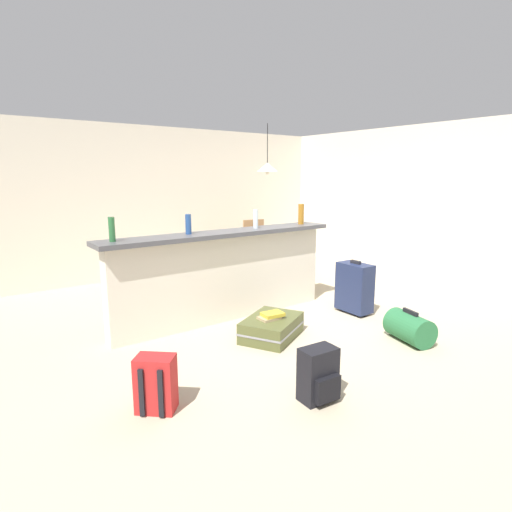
{
  "coord_description": "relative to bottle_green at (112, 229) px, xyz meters",
  "views": [
    {
      "loc": [
        -3.2,
        -3.71,
        1.7
      ],
      "look_at": [
        -0.06,
        0.51,
        0.68
      ],
      "focal_mm": 29.25,
      "sensor_mm": 36.0,
      "label": 1
    }
  ],
  "objects": [
    {
      "name": "ground_plane",
      "position": [
        1.91,
        -0.37,
        -1.21
      ],
      "size": [
        13.0,
        13.0,
        0.05
      ],
      "primitive_type": "cube",
      "color": "#BCAD8E"
    },
    {
      "name": "wall_back",
      "position": [
        1.91,
        2.68,
        0.07
      ],
      "size": [
        6.6,
        0.1,
        2.5
      ],
      "primitive_type": "cube",
      "color": "silver",
      "rests_on": "ground_plane"
    },
    {
      "name": "wall_right",
      "position": [
        4.96,
        -0.07,
        0.07
      ],
      "size": [
        0.1,
        6.0,
        2.5
      ],
      "primitive_type": "cube",
      "color": "silver",
      "rests_on": "ground_plane"
    },
    {
      "name": "partition_half_wall",
      "position": [
        1.28,
        -0.02,
        -0.68
      ],
      "size": [
        2.8,
        0.2,
        1.01
      ],
      "primitive_type": "cube",
      "color": "silver",
      "rests_on": "ground_plane"
    },
    {
      "name": "bar_countertop",
      "position": [
        1.28,
        -0.02,
        -0.15
      ],
      "size": [
        2.96,
        0.4,
        0.05
      ],
      "primitive_type": "cube",
      "color": "#4C4C51",
      "rests_on": "partition_half_wall"
    },
    {
      "name": "bottle_green",
      "position": [
        0.0,
        0.0,
        0.0
      ],
      "size": [
        0.06,
        0.06,
        0.24
      ],
      "primitive_type": "cylinder",
      "color": "#2D6B38",
      "rests_on": "bar_countertop"
    },
    {
      "name": "bottle_blue",
      "position": [
        0.85,
        0.03,
        -0.01
      ],
      "size": [
        0.07,
        0.07,
        0.22
      ],
      "primitive_type": "cylinder",
      "color": "#284C89",
      "rests_on": "bar_countertop"
    },
    {
      "name": "bottle_clear",
      "position": [
        1.74,
        -0.01,
        -0.01
      ],
      "size": [
        0.06,
        0.06,
        0.23
      ],
      "primitive_type": "cylinder",
      "color": "silver",
      "rests_on": "bar_countertop"
    },
    {
      "name": "bottle_amber",
      "position": [
        2.49,
        -0.02,
        0.01
      ],
      "size": [
        0.08,
        0.08,
        0.27
      ],
      "primitive_type": "cylinder",
      "color": "#9E661E",
      "rests_on": "bar_countertop"
    },
    {
      "name": "dining_table",
      "position": [
        2.99,
        1.36,
        -0.54
      ],
      "size": [
        1.1,
        0.8,
        0.74
      ],
      "color": "#4C331E",
      "rests_on": "ground_plane"
    },
    {
      "name": "dining_chair_near_partition",
      "position": [
        2.92,
        0.86,
        -0.67
      ],
      "size": [
        0.41,
        0.41,
        0.93
      ],
      "color": "#9E754C",
      "rests_on": "ground_plane"
    },
    {
      "name": "dining_chair_far_side",
      "position": [
        3.07,
        1.92,
        -0.67
      ],
      "size": [
        0.45,
        0.45,
        0.93
      ],
      "color": "#9E754C",
      "rests_on": "ground_plane"
    },
    {
      "name": "pendant_lamp",
      "position": [
        2.94,
        1.29,
        0.64
      ],
      "size": [
        0.34,
        0.34,
        0.79
      ],
      "color": "black"
    },
    {
      "name": "suitcase_flat_olive",
      "position": [
        1.36,
        -0.81,
        -1.07
      ],
      "size": [
        0.89,
        0.76,
        0.22
      ],
      "color": "#51562D",
      "rests_on": "ground_plane"
    },
    {
      "name": "suitcase_upright_navy",
      "position": [
        2.7,
        -0.79,
        -0.85
      ],
      "size": [
        0.25,
        0.45,
        0.67
      ],
      "color": "#1E284C",
      "rests_on": "ground_plane"
    },
    {
      "name": "duffel_bag_green",
      "position": [
        2.43,
        -1.75,
        -1.03
      ],
      "size": [
        0.42,
        0.54,
        0.34
      ],
      "color": "#286B3D",
      "rests_on": "ground_plane"
    },
    {
      "name": "backpack_black",
      "position": [
        0.86,
        -2.01,
        -0.98
      ],
      "size": [
        0.29,
        0.27,
        0.42
      ],
      "color": "black",
      "rests_on": "ground_plane"
    },
    {
      "name": "backpack_red",
      "position": [
        -0.19,
        -1.39,
        -0.98
      ],
      "size": [
        0.34,
        0.34,
        0.42
      ],
      "color": "red",
      "rests_on": "ground_plane"
    },
    {
      "name": "book_stack",
      "position": [
        1.34,
        -0.83,
        -0.93
      ],
      "size": [
        0.27,
        0.18,
        0.06
      ],
      "color": "tan",
      "rests_on": "suitcase_flat_olive"
    }
  ]
}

